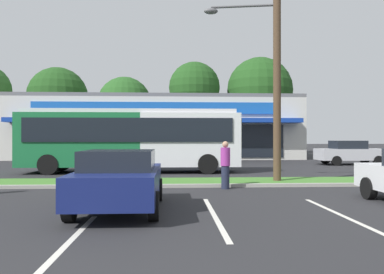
{
  "coord_description": "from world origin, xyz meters",
  "views": [
    {
      "loc": [
        1.06,
        -1.18,
        1.77
      ],
      "look_at": [
        2.07,
        18.1,
        1.84
      ],
      "focal_mm": 36.24,
      "sensor_mm": 36.0,
      "label": 1
    }
  ],
  "objects_px": {
    "utility_pole": "(273,51)",
    "car_3": "(120,179)",
    "city_bus": "(131,139)",
    "pedestrian_by_pole": "(225,165)",
    "car_2": "(350,153)"
  },
  "relations": [
    {
      "from": "utility_pole",
      "to": "car_3",
      "type": "xyz_separation_m",
      "value": [
        -5.26,
        -5.37,
        -4.45
      ]
    },
    {
      "from": "utility_pole",
      "to": "city_bus",
      "type": "distance_m",
      "value": 8.76
    },
    {
      "from": "city_bus",
      "to": "pedestrian_by_pole",
      "type": "xyz_separation_m",
      "value": [
        3.98,
        -6.78,
        -0.92
      ]
    },
    {
      "from": "utility_pole",
      "to": "pedestrian_by_pole",
      "type": "xyz_separation_m",
      "value": [
        -2.1,
        -1.5,
        -4.38
      ]
    },
    {
      "from": "city_bus",
      "to": "car_3",
      "type": "distance_m",
      "value": 10.73
    },
    {
      "from": "utility_pole",
      "to": "car_2",
      "type": "relative_size",
      "value": 2.17
    },
    {
      "from": "car_3",
      "to": "city_bus",
      "type": "bearing_deg",
      "value": 4.42
    },
    {
      "from": "city_bus",
      "to": "car_2",
      "type": "bearing_deg",
      "value": 20.13
    },
    {
      "from": "city_bus",
      "to": "pedestrian_by_pole",
      "type": "height_order",
      "value": "city_bus"
    },
    {
      "from": "car_2",
      "to": "pedestrian_by_pole",
      "type": "height_order",
      "value": "pedestrian_by_pole"
    },
    {
      "from": "utility_pole",
      "to": "car_3",
      "type": "height_order",
      "value": "utility_pole"
    },
    {
      "from": "utility_pole",
      "to": "car_3",
      "type": "relative_size",
      "value": 2.27
    },
    {
      "from": "car_2",
      "to": "utility_pole",
      "type": "bearing_deg",
      "value": -127.51
    },
    {
      "from": "utility_pole",
      "to": "car_2",
      "type": "height_order",
      "value": "utility_pole"
    },
    {
      "from": "utility_pole",
      "to": "city_bus",
      "type": "bearing_deg",
      "value": 139.07
    }
  ]
}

